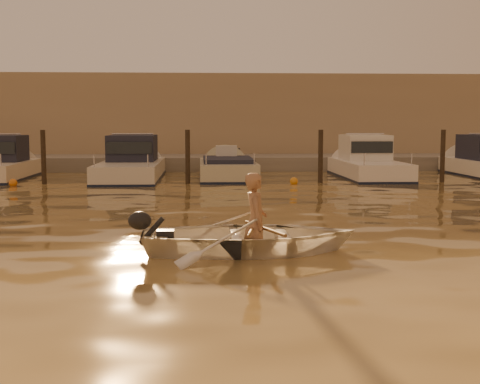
{
  "coord_description": "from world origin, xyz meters",
  "views": [
    {
      "loc": [
        0.29,
        -11.15,
        2.28
      ],
      "look_at": [
        1.15,
        3.42,
        0.75
      ],
      "focal_mm": 50.0,
      "sensor_mm": 36.0,
      "label": 1
    }
  ],
  "objects": [
    {
      "name": "moored_boat_3",
      "position": [
        1.37,
        16.0,
        0.22
      ],
      "size": [
        2.21,
        6.33,
        0.95
      ],
      "primitive_type": null,
      "color": "beige",
      "rests_on": "ground_plane"
    },
    {
      "name": "person",
      "position": [
        1.25,
        0.42,
        0.55
      ],
      "size": [
        0.43,
        0.63,
        1.7
      ],
      "primitive_type": "imported",
      "rotation": [
        0.0,
        0.0,
        1.6
      ],
      "color": "#9D6E4E",
      "rests_on": "dinghy"
    },
    {
      "name": "oar_port",
      "position": [
        1.4,
        0.43,
        0.42
      ],
      "size": [
        0.56,
        2.05,
        0.13
      ],
      "primitive_type": "cylinder",
      "rotation": [
        1.54,
        0.0,
        0.24
      ],
      "color": "brown",
      "rests_on": "dinghy"
    },
    {
      "name": "quay",
      "position": [
        0.0,
        21.5,
        0.15
      ],
      "size": [
        52.0,
        4.0,
        1.0
      ],
      "primitive_type": "cube",
      "color": "gray",
      "rests_on": "ground_plane"
    },
    {
      "name": "piling_4",
      "position": [
        9.5,
        13.8,
        0.9
      ],
      "size": [
        0.18,
        0.18,
        2.2
      ],
      "primitive_type": "cylinder",
      "color": "#2D2319",
      "rests_on": "ground_plane"
    },
    {
      "name": "dinghy",
      "position": [
        1.15,
        0.42,
        0.27
      ],
      "size": [
        3.86,
        2.81,
        0.78
      ],
      "primitive_type": "imported",
      "rotation": [
        0.0,
        0.0,
        1.6
      ],
      "color": "silver",
      "rests_on": "ground_plane"
    },
    {
      "name": "fender_b",
      "position": [
        -6.48,
        13.25,
        0.1
      ],
      "size": [
        0.3,
        0.3,
        0.3
      ],
      "primitive_type": "sphere",
      "color": "orange",
      "rests_on": "ground_plane"
    },
    {
      "name": "fender_e",
      "position": [
        8.01,
        13.15,
        0.1
      ],
      "size": [
        0.3,
        0.3,
        0.3
      ],
      "primitive_type": "sphere",
      "color": "white",
      "rests_on": "ground_plane"
    },
    {
      "name": "fender_c",
      "position": [
        -1.75,
        13.13,
        0.1
      ],
      "size": [
        0.3,
        0.3,
        0.3
      ],
      "primitive_type": "sphere",
      "color": "white",
      "rests_on": "ground_plane"
    },
    {
      "name": "oar_starboard",
      "position": [
        1.2,
        0.42,
        0.42
      ],
      "size": [
        0.36,
        2.09,
        0.13
      ],
      "primitive_type": "cylinder",
      "rotation": [
        1.54,
        0.0,
        -0.14
      ],
      "color": "brown",
      "rests_on": "dinghy"
    },
    {
      "name": "waterfront_building",
      "position": [
        0.0,
        27.0,
        2.4
      ],
      "size": [
        46.0,
        7.0,
        4.8
      ],
      "primitive_type": "cube",
      "color": "#9E8466",
      "rests_on": "quay"
    },
    {
      "name": "moored_boat_4",
      "position": [
        7.19,
        16.0,
        0.62
      ],
      "size": [
        2.22,
        6.87,
        1.75
      ],
      "primitive_type": null,
      "color": "white",
      "rests_on": "ground_plane"
    },
    {
      "name": "piling_3",
      "position": [
        4.8,
        13.8,
        0.9
      ],
      "size": [
        0.18,
        0.18,
        2.2
      ],
      "primitive_type": "cylinder",
      "color": "#2D2319",
      "rests_on": "ground_plane"
    },
    {
      "name": "piling_1",
      "position": [
        -5.5,
        13.8,
        0.9
      ],
      "size": [
        0.18,
        0.18,
        2.2
      ],
      "primitive_type": "cylinder",
      "color": "#2D2319",
      "rests_on": "ground_plane"
    },
    {
      "name": "ground_plane",
      "position": [
        0.0,
        0.0,
        0.0
      ],
      "size": [
        160.0,
        160.0,
        0.0
      ],
      "primitive_type": "plane",
      "color": "olive",
      "rests_on": "ground"
    },
    {
      "name": "moored_boat_2",
      "position": [
        -2.53,
        16.0,
        0.62
      ],
      "size": [
        2.36,
        7.87,
        1.75
      ],
      "primitive_type": null,
      "color": "silver",
      "rests_on": "ground_plane"
    },
    {
      "name": "fender_d",
      "position": [
        3.73,
        13.3,
        0.1
      ],
      "size": [
        0.3,
        0.3,
        0.3
      ],
      "primitive_type": "sphere",
      "color": "orange",
      "rests_on": "ground_plane"
    },
    {
      "name": "piling_2",
      "position": [
        -0.2,
        13.8,
        0.9
      ],
      "size": [
        0.18,
        0.18,
        2.2
      ],
      "primitive_type": "cylinder",
      "color": "#2D2319",
      "rests_on": "ground_plane"
    },
    {
      "name": "outboard_motor",
      "position": [
        -0.35,
        0.38,
        0.28
      ],
      "size": [
        0.91,
        0.43,
        0.7
      ],
      "primitive_type": null,
      "rotation": [
        0.0,
        0.0,
        0.03
      ],
      "color": "black",
      "rests_on": "dinghy"
    }
  ]
}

